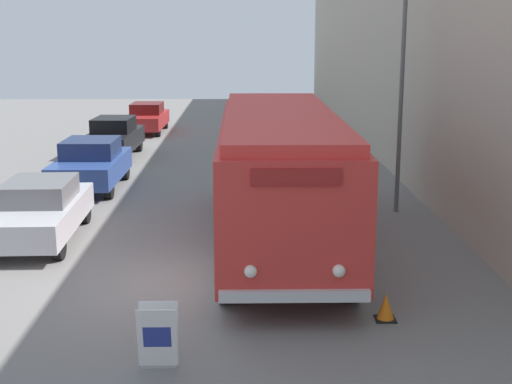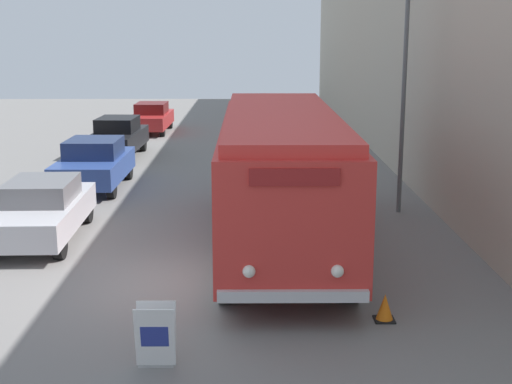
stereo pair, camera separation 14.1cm
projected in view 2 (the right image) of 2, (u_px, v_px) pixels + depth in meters
name	position (u px, v px, depth m)	size (l,w,h in m)	color
ground_plane	(171.00, 286.00, 14.32)	(80.00, 80.00, 0.00)	slate
building_wall_right	(414.00, 50.00, 23.15)	(0.30, 60.00, 8.76)	#B2A893
vintage_bus	(281.00, 169.00, 16.74)	(2.69, 10.38, 3.17)	black
sign_board	(155.00, 336.00, 10.81)	(0.60, 0.37, 0.98)	gray
streetlamp	(406.00, 40.00, 19.07)	(0.36, 0.36, 7.51)	#595E60
parked_car_near	(42.00, 210.00, 17.33)	(1.92, 4.55, 1.47)	black
parked_car_mid	(94.00, 164.00, 22.97)	(1.97, 4.31, 1.59)	black
parked_car_far	(118.00, 137.00, 28.66)	(1.91, 4.48, 1.60)	black
parked_car_distant	(152.00, 118.00, 35.68)	(1.80, 4.36, 1.47)	black
traffic_cone	(385.00, 308.00, 12.55)	(0.36, 0.36, 0.49)	black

